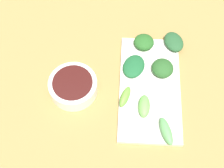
% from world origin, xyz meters
% --- Properties ---
extents(tabletop, '(2.10, 2.10, 0.02)m').
position_xyz_m(tabletop, '(0.00, 0.00, 0.01)').
color(tabletop, olive).
rests_on(tabletop, ground).
extents(sauce_bowl, '(0.12, 0.12, 0.04)m').
position_xyz_m(sauce_bowl, '(-0.12, -0.04, 0.04)').
color(sauce_bowl, white).
rests_on(sauce_bowl, tabletop).
extents(serving_plate, '(0.16, 0.31, 0.01)m').
position_xyz_m(serving_plate, '(0.08, -0.02, 0.03)').
color(serving_plate, silver).
rests_on(serving_plate, tabletop).
extents(broccoli_leafy_0, '(0.07, 0.07, 0.03)m').
position_xyz_m(broccoli_leafy_0, '(0.11, 0.03, 0.05)').
color(broccoli_leafy_0, '#275624').
rests_on(broccoli_leafy_0, serving_plate).
extents(broccoli_stalk_1, '(0.03, 0.06, 0.03)m').
position_xyz_m(broccoli_stalk_1, '(0.06, -0.08, 0.04)').
color(broccoli_stalk_1, '#6BB951').
rests_on(broccoli_stalk_1, serving_plate).
extents(broccoli_leafy_2, '(0.08, 0.09, 0.02)m').
position_xyz_m(broccoli_leafy_2, '(0.03, 0.03, 0.04)').
color(broccoli_leafy_2, '#1C5B30').
rests_on(broccoli_leafy_2, serving_plate).
extents(broccoli_stalk_3, '(0.04, 0.08, 0.02)m').
position_xyz_m(broccoli_stalk_3, '(0.11, -0.15, 0.04)').
color(broccoli_stalk_3, '#5CA25A').
rests_on(broccoli_stalk_3, serving_plate).
extents(broccoli_leafy_4, '(0.06, 0.06, 0.03)m').
position_xyz_m(broccoli_leafy_4, '(0.06, 0.11, 0.05)').
color(broccoli_leafy_4, '#265C22').
rests_on(broccoli_leafy_4, serving_plate).
extents(broccoli_leafy_5, '(0.07, 0.08, 0.02)m').
position_xyz_m(broccoli_leafy_5, '(0.14, 0.12, 0.04)').
color(broccoli_leafy_5, '#25532D').
rests_on(broccoli_leafy_5, serving_plate).
extents(broccoli_stalk_6, '(0.04, 0.06, 0.03)m').
position_xyz_m(broccoli_stalk_6, '(0.01, -0.06, 0.04)').
color(broccoli_stalk_6, '#6BAD3D').
rests_on(broccoli_stalk_6, serving_plate).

